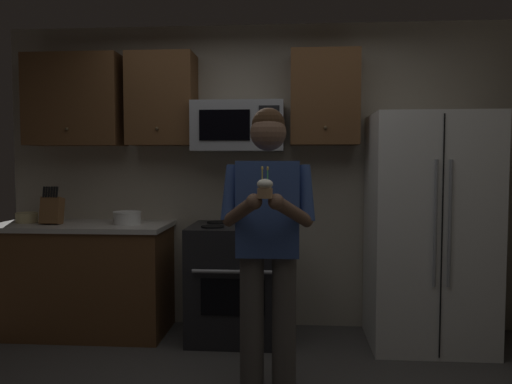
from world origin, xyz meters
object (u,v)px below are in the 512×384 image
microwave (239,127)px  bowl_large_white (127,217)px  bowl_small_colored (27,217)px  cupcake (265,188)px  refrigerator (428,230)px  oven_range (237,281)px  person (268,234)px  knife_block (52,210)px

microwave → bowl_large_white: bearing=-172.6°
bowl_small_colored → cupcake: (2.09, -1.36, 0.33)m
refrigerator → bowl_small_colored: size_ratio=9.80×
refrigerator → bowl_small_colored: refrigerator is taller
oven_range → bowl_small_colored: (-1.79, 0.05, 0.50)m
refrigerator → person: 1.53m
refrigerator → microwave: bearing=174.0°
oven_range → knife_block: (-1.53, -0.03, 0.58)m
cupcake → knife_block: bearing=145.1°
refrigerator → cupcake: bearing=-133.5°
oven_range → bowl_small_colored: bowl_small_colored is taller
bowl_small_colored → person: size_ratio=0.10×
refrigerator → bowl_large_white: size_ratio=7.82×
person → cupcake: (0.00, -0.33, 0.30)m
oven_range → person: size_ratio=0.53×
oven_range → person: 1.15m
cupcake → microwave: bearing=101.8°
bowl_large_white → microwave: bearing=7.4°
knife_block → bowl_small_colored: bearing=162.7°
bowl_large_white → person: size_ratio=0.13×
oven_range → refrigerator: bearing=-1.5°
bowl_large_white → cupcake: size_ratio=1.32×
bowl_small_colored → cupcake: 2.52m
refrigerator → bowl_small_colored: 3.29m
refrigerator → knife_block: refrigerator is taller
microwave → cupcake: microwave is taller
microwave → knife_block: size_ratio=2.31×
knife_block → person: person is taller
bowl_small_colored → microwave: bearing=2.2°
refrigerator → cupcake: size_ratio=10.35×
refrigerator → bowl_large_white: 2.41m
person → cupcake: bearing=-90.0°
microwave → person: 1.35m
microwave → person: size_ratio=0.42×
bowl_large_white → cupcake: 1.81m
person → bowl_large_white: bearing=140.9°
cupcake → refrigerator: bearing=46.5°
microwave → refrigerator: microwave is taller
bowl_small_colored → person: bearing=-26.2°
refrigerator → cupcake: refrigerator is taller
oven_range → refrigerator: size_ratio=0.52×
knife_block → bowl_large_white: (0.62, 0.03, -0.06)m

